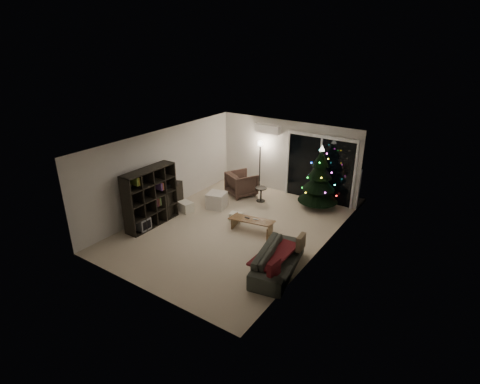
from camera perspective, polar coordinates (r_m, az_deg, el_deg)
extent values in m
plane|color=beige|center=(10.56, -1.37, -5.66)|extent=(6.50, 6.50, 0.00)
plane|color=white|center=(9.62, -1.51, 7.53)|extent=(6.50, 6.50, 0.00)
cube|color=silver|center=(12.66, 7.14, 5.24)|extent=(5.00, 0.02, 2.50)
cube|color=silver|center=(7.87, -15.33, -6.84)|extent=(5.00, 0.02, 2.50)
cube|color=silver|center=(11.56, -11.61, 3.23)|extent=(0.02, 6.50, 2.50)
cube|color=silver|center=(8.93, 11.79, -2.78)|extent=(0.02, 6.50, 2.50)
cube|color=black|center=(12.24, 12.05, 3.30)|extent=(2.20, 0.02, 2.10)
cube|color=white|center=(12.63, 4.23, 9.56)|extent=(0.90, 0.22, 0.28)
cube|color=#3F3833|center=(13.09, 12.54, -0.62)|extent=(2.60, 1.00, 0.10)
cube|color=white|center=(13.24, 13.40, 2.14)|extent=(2.20, 0.06, 1.00)
cube|color=black|center=(11.60, -10.95, -1.15)|extent=(0.89, 1.38, 0.81)
cube|color=black|center=(11.42, -11.13, 1.09)|extent=(0.41, 0.48, 0.17)
imported|color=#4C352D|center=(12.61, 0.25, 1.26)|extent=(1.16, 1.17, 0.80)
cube|color=white|center=(11.75, -3.56, -1.26)|extent=(0.67, 0.67, 0.50)
cube|color=white|center=(11.63, -8.28, -2.24)|extent=(0.49, 0.41, 0.31)
cube|color=white|center=(10.96, -0.61, -3.82)|extent=(0.40, 0.33, 0.25)
cylinder|color=black|center=(12.21, 3.20, -0.36)|extent=(0.50, 0.50, 0.48)
cylinder|color=black|center=(12.93, 3.03, 3.89)|extent=(0.27, 0.27, 1.70)
imported|color=black|center=(8.73, 5.79, -10.29)|extent=(1.14, 2.08, 0.57)
cube|color=#3C0E12|center=(8.70, 5.24, -9.39)|extent=(0.61, 1.42, 0.05)
cube|color=#856A53|center=(9.02, 9.25, -7.58)|extent=(0.15, 0.39, 0.38)
cube|color=#3C0E12|center=(8.02, 5.18, -11.57)|extent=(0.14, 0.38, 0.38)
cube|color=black|center=(10.32, 1.10, -3.94)|extent=(0.15, 0.05, 0.02)
cube|color=slate|center=(10.24, 2.43, -4.18)|extent=(0.15, 0.09, 0.02)
cone|color=black|center=(11.73, 12.01, 2.23)|extent=(1.60, 1.60, 2.02)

